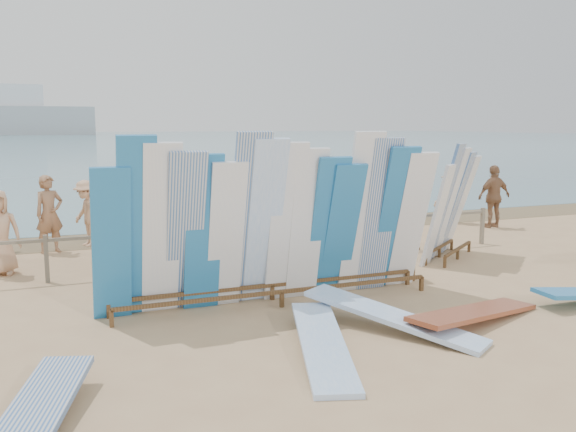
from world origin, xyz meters
name	(u,v)px	position (x,y,z in m)	size (l,w,h in m)	color
ground	(308,302)	(0.00, 0.00, 0.00)	(160.00, 160.00, 0.00)	tan
ocean	(63,139)	(0.00, 128.00, 0.00)	(320.00, 240.00, 0.02)	slate
wet_sand_strip	(203,232)	(0.00, 7.20, 0.00)	(40.00, 2.60, 0.01)	brown
distant_ship	(10,116)	(-12.00, 180.00, 5.31)	(45.00, 8.00, 14.00)	#999EA3
fence	(251,235)	(0.00, 3.00, 0.63)	(12.08, 0.08, 0.90)	gray
main_surfboard_rack	(276,227)	(-0.51, 0.15, 1.27)	(5.70, 0.89, 2.83)	brown
side_surfboard_rack	(450,207)	(4.23, 1.94, 1.15)	(2.14, 1.83, 2.54)	brown
vendor_table	(394,262)	(2.11, 0.78, 0.35)	(0.85, 0.65, 1.05)	brown
flat_board_a	(392,331)	(0.54, -1.75, 0.00)	(0.56, 2.70, 0.07)	#98BFF3
flat_board_c	(474,323)	(1.88, -1.88, 0.00)	(0.56, 2.70, 0.07)	#9A492A
flat_board_b	(322,354)	(-0.75, -2.16, 0.00)	(0.56, 2.70, 0.07)	#98BFF3
beach_chair_left	(302,239)	(1.57, 3.92, 0.28)	(0.74, 0.76, 0.97)	#AE121F
beach_chair_right	(251,244)	(0.33, 3.99, 0.23)	(0.66, 0.67, 0.79)	#AE121F
stroller	(300,229)	(1.66, 4.25, 0.44)	(0.81, 0.95, 1.10)	#AE121F
beachgoer_3	(87,213)	(-3.05, 6.36, 0.80)	(1.04, 0.43, 1.61)	tan
beachgoer_10	(494,196)	(7.91, 4.86, 0.89)	(1.05, 0.45, 1.79)	#8C6042
beachgoer_2	(140,220)	(-2.07, 4.40, 0.87)	(0.85, 0.41, 1.75)	beige
beachgoer_extra_0	(450,197)	(7.32, 6.08, 0.78)	(1.01, 0.42, 1.57)	tan
beachgoer_1	(49,214)	(-3.89, 5.85, 0.90)	(0.65, 0.36, 1.79)	#8C6042
beachgoer_6	(318,207)	(2.44, 4.94, 0.86)	(0.84, 0.40, 1.73)	tan
beachgoer_7	(268,204)	(1.45, 5.96, 0.85)	(0.62, 0.34, 1.71)	#8C6042
beachgoer_5	(237,202)	(0.85, 6.75, 0.86)	(1.59, 0.52, 1.72)	beige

